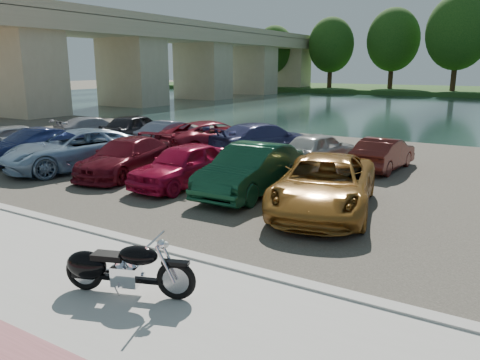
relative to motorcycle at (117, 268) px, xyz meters
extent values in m
plane|color=#595447|center=(-0.33, -0.07, -0.56)|extent=(200.00, 200.00, 0.00)
cube|color=#B2AFA8|center=(-0.33, -1.07, -0.51)|extent=(60.00, 6.00, 0.10)
cube|color=#B2AFA8|center=(-0.33, 1.93, -0.49)|extent=(60.00, 0.30, 0.14)
cube|color=#3C3830|center=(-0.33, 10.93, -0.54)|extent=(60.00, 18.00, 0.04)
cube|color=#172A29|center=(-0.33, 39.93, -0.56)|extent=(120.00, 40.00, 0.00)
cube|color=tan|center=(-28.33, 39.93, 6.64)|extent=(7.00, 56.00, 1.40)
cube|color=tan|center=(-28.33, 39.93, 7.64)|extent=(7.00, 56.00, 0.70)
cube|color=tan|center=(-28.33, 17.93, 3.04)|extent=(6.00, 4.00, 7.20)
cube|color=tan|center=(-28.33, 29.93, 3.04)|extent=(6.00, 4.00, 7.20)
cube|color=tan|center=(-28.33, 41.93, 3.04)|extent=(6.00, 4.00, 7.20)
cube|color=tan|center=(-28.33, 53.93, 3.04)|extent=(6.00, 4.00, 7.20)
cube|color=tan|center=(-28.33, 65.93, 3.04)|extent=(6.00, 4.00, 7.20)
cylinder|color=#311F12|center=(-30.33, 64.53, 2.29)|extent=(0.70, 0.70, 4.50)
ellipsoid|color=#14390F|center=(-30.33, 64.53, 5.89)|extent=(6.30, 6.30, 7.56)
cylinder|color=#311F12|center=(-21.33, 65.93, 2.51)|extent=(0.70, 0.70, 4.95)
ellipsoid|color=#14390F|center=(-21.33, 65.93, 6.47)|extent=(6.93, 6.93, 8.32)
cylinder|color=#311F12|center=(-12.33, 67.33, 2.74)|extent=(0.70, 0.70, 5.40)
ellipsoid|color=#14390F|center=(-12.33, 67.33, 7.06)|extent=(7.56, 7.56, 9.07)
cylinder|color=#311F12|center=(-3.33, 64.53, 2.96)|extent=(0.70, 0.70, 5.85)
ellipsoid|color=#14390F|center=(-3.33, 64.53, 7.64)|extent=(8.19, 8.19, 9.83)
torus|color=black|center=(0.99, 0.34, -0.12)|extent=(0.68, 0.34, 0.68)
torus|color=black|center=(-0.57, -0.21, -0.12)|extent=(0.68, 0.34, 0.68)
cylinder|color=#B2B2B7|center=(0.99, 0.34, -0.12)|extent=(0.45, 0.21, 0.46)
cylinder|color=#B2B2B7|center=(-0.57, -0.21, -0.12)|extent=(0.45, 0.21, 0.46)
cylinder|color=silver|center=(0.89, 0.20, 0.18)|extent=(0.32, 0.16, 0.63)
cylinder|color=silver|center=(0.82, 0.39, 0.18)|extent=(0.32, 0.16, 0.63)
cylinder|color=silver|center=(0.68, 0.23, 0.57)|extent=(0.28, 0.72, 0.04)
sphere|color=silver|center=(0.77, 0.27, 0.49)|extent=(0.20, 0.20, 0.16)
sphere|color=silver|center=(0.84, 0.29, 0.49)|extent=(0.14, 0.14, 0.11)
cube|color=black|center=(0.99, 0.34, 0.19)|extent=(0.47, 0.28, 0.06)
cube|color=black|center=(0.21, 0.07, -0.18)|extent=(1.16, 0.49, 0.08)
cube|color=silver|center=(0.16, 0.05, -0.11)|extent=(0.53, 0.45, 0.34)
cylinder|color=silver|center=(0.26, 0.08, 0.09)|extent=(0.29, 0.25, 0.27)
cylinder|color=silver|center=(0.07, 0.02, 0.09)|extent=(0.29, 0.25, 0.27)
ellipsoid|color=black|center=(0.38, 0.13, 0.26)|extent=(0.76, 0.57, 0.32)
cube|color=black|center=(-0.12, -0.05, 0.20)|extent=(0.61, 0.45, 0.10)
ellipsoid|color=black|center=(-0.52, -0.19, 0.00)|extent=(0.80, 0.56, 0.50)
cube|color=black|center=(-0.57, -0.21, -0.07)|extent=(0.44, 0.30, 0.30)
cylinder|color=silver|center=(-0.18, 0.10, -0.24)|extent=(1.07, 0.45, 0.09)
cylinder|color=silver|center=(-0.18, 0.10, -0.16)|extent=(1.07, 0.45, 0.09)
cylinder|color=#B2B2B7|center=(0.13, -0.15, -0.33)|extent=(0.07, 0.14, 0.22)
imported|color=#A0A5AC|center=(-13.83, 6.83, 0.15)|extent=(2.22, 4.14, 1.34)
imported|color=#131B3E|center=(-11.39, 6.54, 0.15)|extent=(1.80, 4.17, 1.33)
imported|color=#7D9AB6|center=(-8.83, 6.53, 0.22)|extent=(4.05, 5.86, 1.49)
imported|color=#5A0C17|center=(-6.48, 6.76, 0.13)|extent=(2.54, 4.72, 1.30)
imported|color=#A30A2F|center=(-3.76, 6.62, 0.17)|extent=(1.88, 4.16, 1.38)
imported|color=#113E26|center=(-1.40, 6.90, 0.23)|extent=(1.72, 4.59, 1.50)
imported|color=#9B6523|center=(1.17, 6.43, 0.21)|extent=(3.57, 5.69, 1.47)
imported|color=#94949C|center=(-13.90, 11.94, 0.09)|extent=(2.55, 4.50, 1.23)
imported|color=black|center=(-11.45, 12.54, 0.22)|extent=(2.14, 4.47, 1.47)
imported|color=slate|center=(-8.89, 12.34, 0.12)|extent=(1.60, 3.95, 1.27)
imported|color=maroon|center=(-6.40, 12.22, 0.19)|extent=(4.02, 5.65, 1.43)
imported|color=navy|center=(-3.88, 12.30, 0.22)|extent=(3.70, 5.53, 1.49)
imported|color=#AAABA6|center=(-1.26, 12.01, 0.14)|extent=(2.22, 4.08, 1.32)
imported|color=#4E1814|center=(1.16, 12.47, 0.09)|extent=(1.59, 3.79, 1.22)
camera|label=1|loc=(5.55, -5.14, 3.29)|focal=35.00mm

